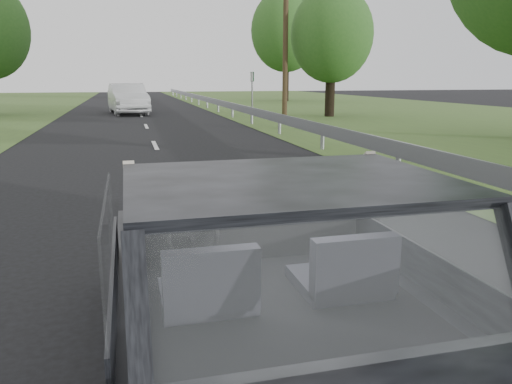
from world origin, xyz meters
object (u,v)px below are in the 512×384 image
highway_sign (252,92)px  utility_pole (286,37)px  other_car (128,99)px  subject_car (266,279)px  cat (281,197)px

highway_sign → utility_pole: (0.37, -5.10, 2.72)m
other_car → highway_sign: bearing=-4.1°
subject_car → other_car: (-0.62, 25.77, 0.10)m
subject_car → other_car: 25.78m
subject_car → highway_sign: bearing=76.1°
subject_car → highway_sign: (6.46, 26.05, 0.41)m
other_car → cat: bearing=-94.3°
other_car → utility_pole: (7.44, -4.83, 3.03)m
cat → highway_sign: (6.16, 25.41, 0.05)m
subject_car → utility_pole: 22.25m
cat → utility_pole: (6.53, 20.31, 2.77)m
subject_car → cat: bearing=65.2°
subject_car → other_car: bearing=91.4°
other_car → utility_pole: 9.37m
cat → other_car: 25.16m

